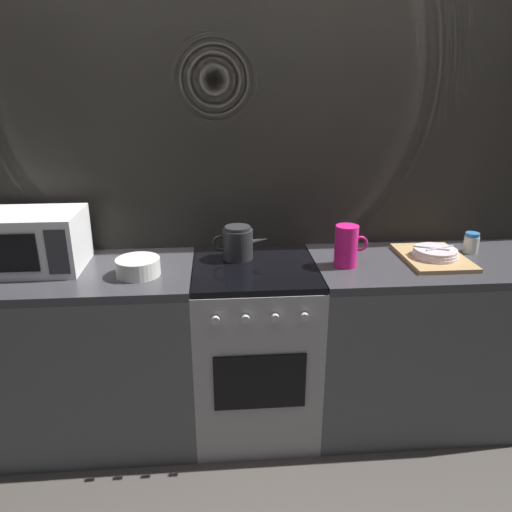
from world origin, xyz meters
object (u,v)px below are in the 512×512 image
dish_pile (434,255)px  spice_jar (471,243)px  microwave (32,241)px  pitcher (346,246)px  kettle (238,243)px  mixing_bowl (138,267)px  stove_unit (255,348)px

dish_pile → spice_jar: spice_jar is taller
microwave → pitcher: 1.48m
kettle → mixing_bowl: (-0.46, -0.18, -0.04)m
kettle → pitcher: bearing=-15.8°
stove_unit → kettle: (-0.07, 0.11, 0.53)m
microwave → dish_pile: (1.93, -0.05, -0.11)m
microwave → mixing_bowl: (0.50, -0.13, -0.10)m
stove_unit → spice_jar: spice_jar is taller
mixing_bowl → spice_jar: (1.67, 0.18, 0.01)m
kettle → pitcher: (0.51, -0.14, 0.02)m
pitcher → spice_jar: size_ratio=1.90×
microwave → spice_jar: 2.17m
pitcher → dish_pile: size_ratio=0.50×
stove_unit → spice_jar: 1.24m
mixing_bowl → spice_jar: spice_jar is taller
pitcher → mixing_bowl: bearing=-177.7°
dish_pile → stove_unit: bearing=-179.4°
pitcher → spice_jar: (0.69, 0.14, -0.05)m
stove_unit → pitcher: (0.44, -0.03, 0.55)m
microwave → mixing_bowl: microwave is taller
kettle → mixing_bowl: size_ratio=1.42×
mixing_bowl → dish_pile: 1.43m
stove_unit → mixing_bowl: (-0.54, -0.07, 0.49)m
microwave → dish_pile: 1.94m
kettle → dish_pile: bearing=-6.1°
stove_unit → microwave: size_ratio=1.96×
mixing_bowl → dish_pile: size_ratio=0.50×
spice_jar → dish_pile: bearing=-157.7°
pitcher → spice_jar: 0.71m
kettle → dish_pile: (0.97, -0.10, -0.06)m
kettle → stove_unit: bearing=-56.7°
dish_pile → pitcher: bearing=-174.9°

